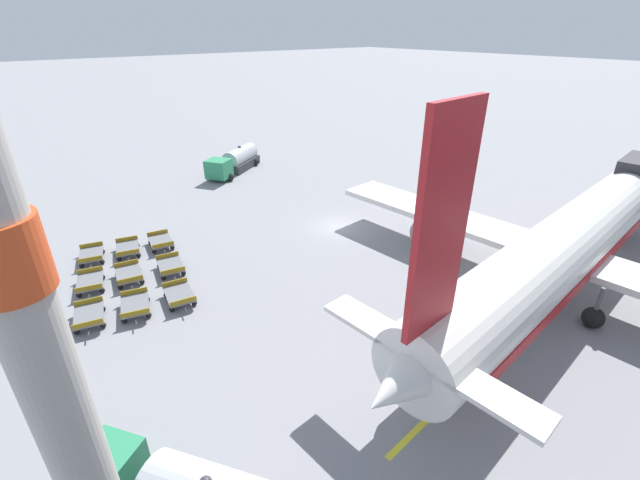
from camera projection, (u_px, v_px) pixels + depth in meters
The scene contains 13 objects.
ground_plane at pixel (338, 227), 38.44m from camera, with size 500.00×500.00×0.00m, color gray.
airplane at pixel (572, 242), 28.04m from camera, with size 36.10×41.21×14.35m.
fuel_tanker_primary at pixel (236, 161), 52.82m from camera, with size 7.08×9.12×2.87m.
baggage_dolly_row_near_col_a at pixel (91, 255), 32.82m from camera, with size 3.43×2.27×0.92m.
baggage_dolly_row_near_col_b at pixel (90, 282), 29.36m from camera, with size 3.43×2.27×0.92m.
baggage_dolly_row_near_col_c at pixel (89, 316), 25.96m from camera, with size 3.43×2.22×0.92m.
baggage_dolly_row_mid_a_col_a at pixel (128, 249), 33.76m from camera, with size 3.43×2.28×0.92m.
baggage_dolly_row_mid_a_col_b at pixel (129, 275), 30.24m from camera, with size 3.42×2.12×0.92m.
baggage_dolly_row_mid_a_col_c at pixel (135, 306), 26.90m from camera, with size 3.43×2.32×0.92m.
baggage_dolly_row_mid_b_col_a at pixel (161, 242), 34.84m from camera, with size 3.42×2.10×0.92m.
baggage_dolly_row_mid_b_col_b at pixel (171, 266), 31.31m from camera, with size 3.42×2.16×0.92m.
baggage_dolly_row_mid_b_col_c at pixel (179, 295), 27.95m from camera, with size 3.42×2.09×0.92m.
stand_guidance_stripe at pixel (502, 345), 24.28m from camera, with size 1.95×20.71×0.01m.
Camera 1 is at (26.20, -23.03, 16.29)m, focal length 24.00 mm.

